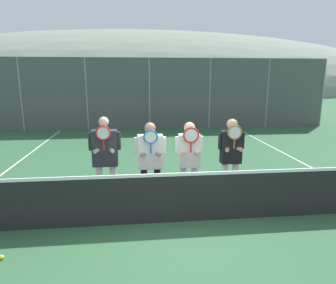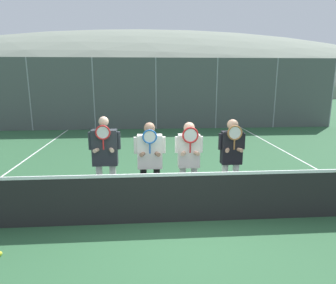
{
  "view_description": "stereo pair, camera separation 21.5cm",
  "coord_description": "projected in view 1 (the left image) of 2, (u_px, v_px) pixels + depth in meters",
  "views": [
    {
      "loc": [
        -0.71,
        -4.97,
        2.61
      ],
      "look_at": [
        -0.06,
        0.95,
        1.29
      ],
      "focal_mm": 32.0,
      "sensor_mm": 36.0,
      "label": 1
    },
    {
      "loc": [
        -0.5,
        -4.99,
        2.61
      ],
      "look_at": [
        -0.06,
        0.95,
        1.29
      ],
      "focal_mm": 32.0,
      "sensor_mm": 36.0,
      "label": 2
    }
  ],
  "objects": [
    {
      "name": "player_leftmost",
      "position": [
        105.0,
        156.0,
        5.81
      ],
      "size": [
        0.62,
        0.34,
        1.85
      ],
      "color": "white",
      "rests_on": "ground_plane"
    },
    {
      "name": "player_center_right",
      "position": [
        189.0,
        157.0,
        5.94
      ],
      "size": [
        0.55,
        0.34,
        1.73
      ],
      "color": "white",
      "rests_on": "ground_plane"
    },
    {
      "name": "car_left_of_center",
      "position": [
        139.0,
        105.0,
        17.39
      ],
      "size": [
        4.11,
        2.04,
        1.79
      ],
      "color": "silver",
      "rests_on": "ground_plane"
    },
    {
      "name": "hill_distant",
      "position": [
        138.0,
        89.0,
        58.07
      ],
      "size": [
        105.04,
        58.36,
        20.42
      ],
      "color": "gray",
      "rests_on": "ground_plane"
    },
    {
      "name": "court_line_right_sideline",
      "position": [
        308.0,
        166.0,
        8.83
      ],
      "size": [
        0.05,
        16.0,
        0.01
      ],
      "primitive_type": "cube",
      "color": "white",
      "rests_on": "ground_plane"
    },
    {
      "name": "tennis_ball_on_court",
      "position": [
        2.0,
        257.0,
        4.34
      ],
      "size": [
        0.07,
        0.07,
        0.07
      ],
      "color": "#CCDB33",
      "rests_on": "ground_plane"
    },
    {
      "name": "player_center_left",
      "position": [
        150.0,
        158.0,
        5.83
      ],
      "size": [
        0.62,
        0.34,
        1.74
      ],
      "color": "black",
      "rests_on": "ground_plane"
    },
    {
      "name": "ground_plane",
      "position": [
        177.0,
        222.0,
        5.46
      ],
      "size": [
        120.0,
        120.0,
        0.0
      ],
      "primitive_type": "plane",
      "color": "#2D5B38"
    },
    {
      "name": "fence_back",
      "position": [
        150.0,
        94.0,
        14.55
      ],
      "size": [
        18.05,
        0.06,
        3.44
      ],
      "color": "gray",
      "rests_on": "ground_plane"
    },
    {
      "name": "tennis_net",
      "position": [
        177.0,
        197.0,
        5.36
      ],
      "size": [
        11.64,
        0.09,
        1.04
      ],
      "color": "gray",
      "rests_on": "ground_plane"
    },
    {
      "name": "clubhouse_building",
      "position": [
        156.0,
        87.0,
        23.26
      ],
      "size": [
        16.07,
        5.5,
        3.41
      ],
      "color": "tan",
      "rests_on": "ground_plane"
    },
    {
      "name": "player_rightmost",
      "position": [
        231.0,
        153.0,
        6.14
      ],
      "size": [
        0.55,
        0.34,
        1.76
      ],
      "color": "white",
      "rests_on": "ground_plane"
    },
    {
      "name": "car_far_left",
      "position": [
        47.0,
        107.0,
        16.66
      ],
      "size": [
        4.41,
        1.93,
        1.75
      ],
      "color": "#285638",
      "rests_on": "ground_plane"
    },
    {
      "name": "car_center",
      "position": [
        226.0,
        105.0,
        18.0
      ],
      "size": [
        4.77,
        2.03,
        1.74
      ],
      "color": "black",
      "rests_on": "ground_plane"
    }
  ]
}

